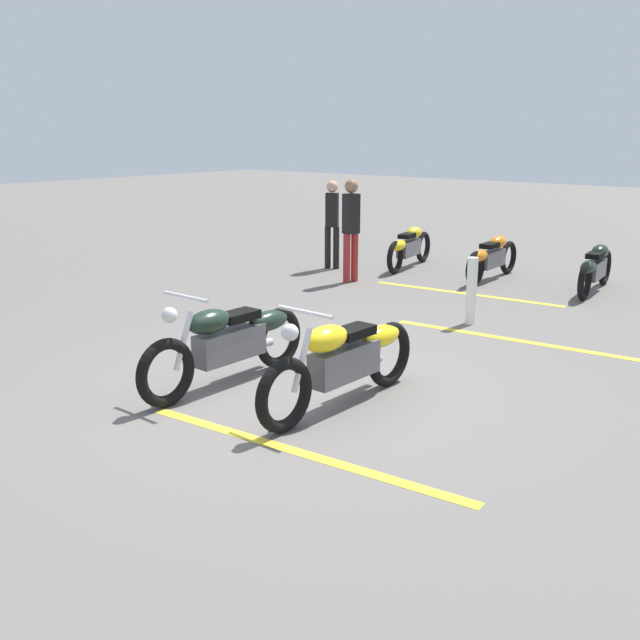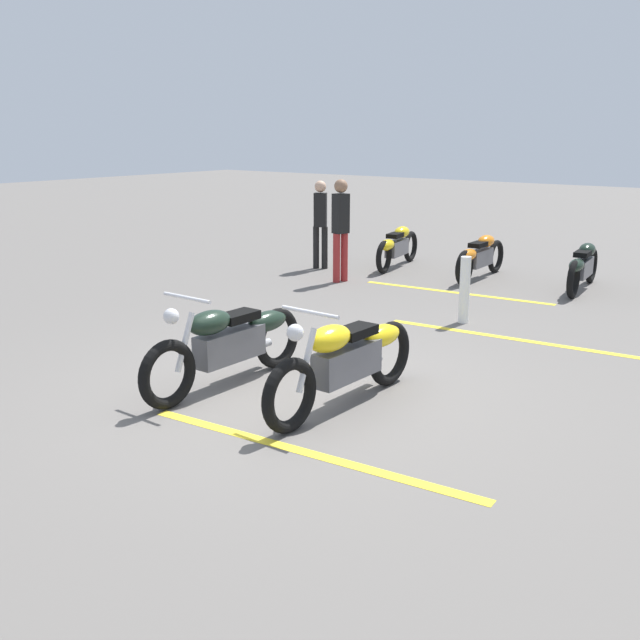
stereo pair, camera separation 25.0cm
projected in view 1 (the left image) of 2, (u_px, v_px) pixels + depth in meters
name	position (u px, v px, depth m)	size (l,w,h in m)	color
ground_plane	(294.00, 390.00, 7.40)	(60.00, 60.00, 0.00)	#66605B
motorcycle_bright_foreground	(345.00, 359.00, 6.90)	(2.23, 0.62, 1.04)	black
motorcycle_dark_foreground	(230.00, 341.00, 7.49)	(2.23, 0.62, 1.04)	black
motorcycle_row_center	(595.00, 268.00, 11.72)	(1.99, 0.37, 0.75)	black
motorcycle_row_right	(491.00, 257.00, 12.70)	(2.00, 0.28, 0.75)	black
motorcycle_row_far_right	(409.00, 247.00, 13.82)	(2.00, 0.48, 0.76)	black
bystander_near_row	(332.00, 220.00, 13.66)	(0.27, 0.29, 1.64)	black
bystander_secondary	(351.00, 225.00, 12.44)	(0.29, 0.25, 1.75)	maroon
bollard_post	(471.00, 291.00, 9.82)	(0.14, 0.14, 0.91)	white
parking_stripe_near	(297.00, 451.00, 5.99)	(3.20, 0.12, 0.01)	yellow
parking_stripe_mid	(513.00, 340.00, 9.17)	(3.20, 0.12, 0.01)	yellow
parking_stripe_far	(465.00, 294.00, 11.75)	(3.20, 0.12, 0.01)	yellow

